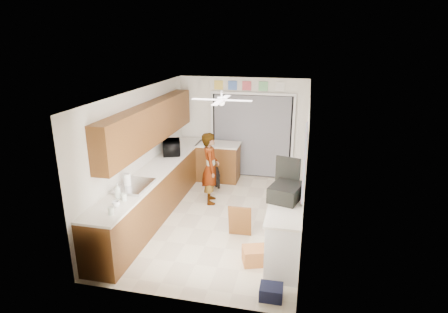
{
  "coord_description": "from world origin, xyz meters",
  "views": [
    {
      "loc": [
        1.56,
        -6.56,
        3.47
      ],
      "look_at": [
        0.0,
        0.4,
        1.15
      ],
      "focal_mm": 30.0,
      "sensor_mm": 36.0,
      "label": 1
    }
  ],
  "objects_px": {
    "soap_bottle": "(118,191)",
    "navy_crate": "(271,292)",
    "cup": "(116,204)",
    "suitcase": "(286,192)",
    "microwave": "(172,147)",
    "man": "(210,168)",
    "paper_towel_roll": "(127,181)",
    "cardboard_box": "(256,256)",
    "dog": "(215,176)"
  },
  "relations": [
    {
      "from": "microwave",
      "to": "soap_bottle",
      "type": "bearing_deg",
      "value": 157.95
    },
    {
      "from": "navy_crate",
      "to": "dog",
      "type": "distance_m",
      "value": 4.14
    },
    {
      "from": "microwave",
      "to": "paper_towel_roll",
      "type": "bearing_deg",
      "value": 156.3
    },
    {
      "from": "soap_bottle",
      "to": "suitcase",
      "type": "distance_m",
      "value": 2.72
    },
    {
      "from": "microwave",
      "to": "cardboard_box",
      "type": "distance_m",
      "value": 3.41
    },
    {
      "from": "suitcase",
      "to": "microwave",
      "type": "bearing_deg",
      "value": 159.51
    },
    {
      "from": "paper_towel_roll",
      "to": "navy_crate",
      "type": "relative_size",
      "value": 0.8
    },
    {
      "from": "paper_towel_roll",
      "to": "suitcase",
      "type": "bearing_deg",
      "value": 2.15
    },
    {
      "from": "paper_towel_roll",
      "to": "suitcase",
      "type": "relative_size",
      "value": 0.43
    },
    {
      "from": "cardboard_box",
      "to": "dog",
      "type": "xyz_separation_m",
      "value": [
        -1.42,
        2.96,
        0.12
      ]
    },
    {
      "from": "cup",
      "to": "navy_crate",
      "type": "height_order",
      "value": "cup"
    },
    {
      "from": "paper_towel_roll",
      "to": "man",
      "type": "height_order",
      "value": "man"
    },
    {
      "from": "cup",
      "to": "soap_bottle",
      "type": "bearing_deg",
      "value": 112.33
    },
    {
      "from": "soap_bottle",
      "to": "navy_crate",
      "type": "bearing_deg",
      "value": -15.27
    },
    {
      "from": "man",
      "to": "cardboard_box",
      "type": "bearing_deg",
      "value": -164.3
    },
    {
      "from": "paper_towel_roll",
      "to": "man",
      "type": "relative_size",
      "value": 0.16
    },
    {
      "from": "paper_towel_roll",
      "to": "cardboard_box",
      "type": "xyz_separation_m",
      "value": [
        2.33,
        -0.37,
        -0.93
      ]
    },
    {
      "from": "dog",
      "to": "man",
      "type": "bearing_deg",
      "value": -101.16
    },
    {
      "from": "navy_crate",
      "to": "microwave",
      "type": "bearing_deg",
      "value": 129.13
    },
    {
      "from": "cardboard_box",
      "to": "man",
      "type": "xyz_separation_m",
      "value": [
        -1.29,
        2.08,
        0.64
      ]
    },
    {
      "from": "soap_bottle",
      "to": "man",
      "type": "bearing_deg",
      "value": 65.55
    },
    {
      "from": "cup",
      "to": "suitcase",
      "type": "bearing_deg",
      "value": 18.59
    },
    {
      "from": "navy_crate",
      "to": "paper_towel_roll",
      "type": "bearing_deg",
      "value": 156.3
    },
    {
      "from": "soap_bottle",
      "to": "cardboard_box",
      "type": "xyz_separation_m",
      "value": [
        2.27,
        0.09,
        -0.94
      ]
    },
    {
      "from": "cup",
      "to": "navy_crate",
      "type": "bearing_deg",
      "value": -9.41
    },
    {
      "from": "microwave",
      "to": "man",
      "type": "height_order",
      "value": "man"
    },
    {
      "from": "soap_bottle",
      "to": "cup",
      "type": "distance_m",
      "value": 0.33
    },
    {
      "from": "cup",
      "to": "navy_crate",
      "type": "relative_size",
      "value": 0.38
    },
    {
      "from": "suitcase",
      "to": "navy_crate",
      "type": "xyz_separation_m",
      "value": [
        -0.07,
        -1.26,
        -0.97
      ]
    },
    {
      "from": "microwave",
      "to": "paper_towel_roll",
      "type": "distance_m",
      "value": 2.0
    },
    {
      "from": "microwave",
      "to": "suitcase",
      "type": "relative_size",
      "value": 0.94
    },
    {
      "from": "microwave",
      "to": "cardboard_box",
      "type": "height_order",
      "value": "microwave"
    },
    {
      "from": "navy_crate",
      "to": "cardboard_box",
      "type": "bearing_deg",
      "value": 111.91
    },
    {
      "from": "cup",
      "to": "suitcase",
      "type": "relative_size",
      "value": 0.2
    },
    {
      "from": "paper_towel_roll",
      "to": "dog",
      "type": "bearing_deg",
      "value": 70.65
    },
    {
      "from": "paper_towel_roll",
      "to": "cardboard_box",
      "type": "distance_m",
      "value": 2.53
    },
    {
      "from": "cardboard_box",
      "to": "dog",
      "type": "distance_m",
      "value": 3.28
    },
    {
      "from": "man",
      "to": "dog",
      "type": "relative_size",
      "value": 2.45
    },
    {
      "from": "soap_bottle",
      "to": "paper_towel_roll",
      "type": "relative_size",
      "value": 1.04
    },
    {
      "from": "cardboard_box",
      "to": "man",
      "type": "height_order",
      "value": "man"
    },
    {
      "from": "paper_towel_roll",
      "to": "soap_bottle",
      "type": "bearing_deg",
      "value": -83.17
    },
    {
      "from": "suitcase",
      "to": "cardboard_box",
      "type": "height_order",
      "value": "suitcase"
    },
    {
      "from": "cardboard_box",
      "to": "navy_crate",
      "type": "distance_m",
      "value": 0.86
    },
    {
      "from": "man",
      "to": "microwave",
      "type": "bearing_deg",
      "value": 57.21
    },
    {
      "from": "soap_bottle",
      "to": "suitcase",
      "type": "bearing_deg",
      "value": 11.8
    },
    {
      "from": "microwave",
      "to": "man",
      "type": "bearing_deg",
      "value": -128.34
    },
    {
      "from": "suitcase",
      "to": "navy_crate",
      "type": "distance_m",
      "value": 1.59
    },
    {
      "from": "dog",
      "to": "soap_bottle",
      "type": "bearing_deg",
      "value": -125.28
    },
    {
      "from": "paper_towel_roll",
      "to": "dog",
      "type": "xyz_separation_m",
      "value": [
        0.91,
        2.59,
        -0.82
      ]
    },
    {
      "from": "navy_crate",
      "to": "suitcase",
      "type": "bearing_deg",
      "value": 86.83
    }
  ]
}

